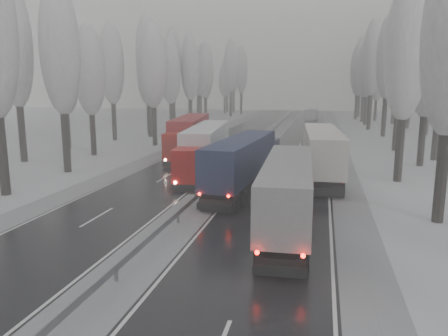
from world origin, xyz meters
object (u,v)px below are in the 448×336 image
at_px(truck_red_red, 189,134).
at_px(truck_blue_box, 245,159).
at_px(truck_cream_box, 321,149).
at_px(box_truck_distant, 311,114).
at_px(truck_red_white, 205,147).
at_px(truck_grey_tarp, 288,187).

bearing_deg(truck_red_red, truck_blue_box, -65.81).
bearing_deg(truck_red_red, truck_cream_box, -39.36).
relative_size(truck_blue_box, box_truck_distant, 2.24).
bearing_deg(truck_red_white, truck_blue_box, -54.26).
height_order(truck_red_white, truck_red_red, truck_red_red).
xyz_separation_m(truck_cream_box, box_truck_distant, (-2.49, 64.81, -1.20)).
distance_m(truck_grey_tarp, truck_red_white, 16.33).
xyz_separation_m(truck_red_white, truck_red_red, (-4.44, 9.27, 0.07)).
height_order(truck_grey_tarp, box_truck_distant, truck_grey_tarp).
xyz_separation_m(truck_grey_tarp, truck_blue_box, (-4.00, 8.62, 0.05)).
distance_m(box_truck_distant, truck_red_white, 65.50).
relative_size(box_truck_distant, truck_red_white, 0.43).
bearing_deg(truck_grey_tarp, truck_red_white, 119.98).
distance_m(truck_grey_tarp, truck_red_red, 26.57).
bearing_deg(truck_blue_box, truck_cream_box, 48.08).
height_order(truck_grey_tarp, truck_red_white, truck_red_white).
relative_size(truck_blue_box, truck_red_red, 0.93).
xyz_separation_m(truck_cream_box, truck_red_red, (-14.84, 9.07, 0.04)).
bearing_deg(truck_blue_box, truck_red_red, 126.85).
height_order(truck_cream_box, truck_red_red, truck_red_red).
bearing_deg(box_truck_distant, truck_red_red, -95.24).
bearing_deg(truck_cream_box, truck_red_red, 144.57).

